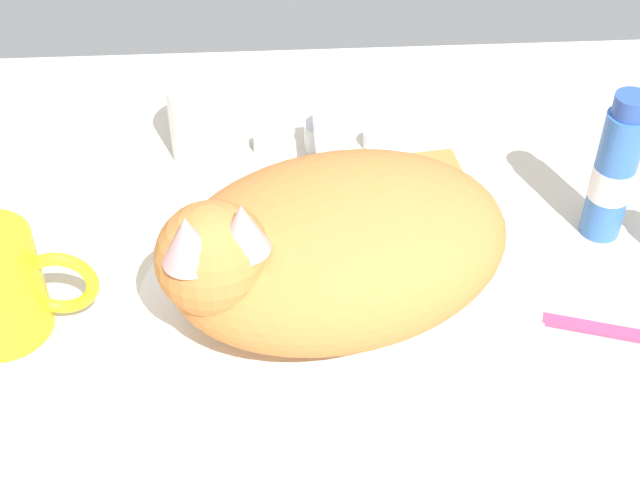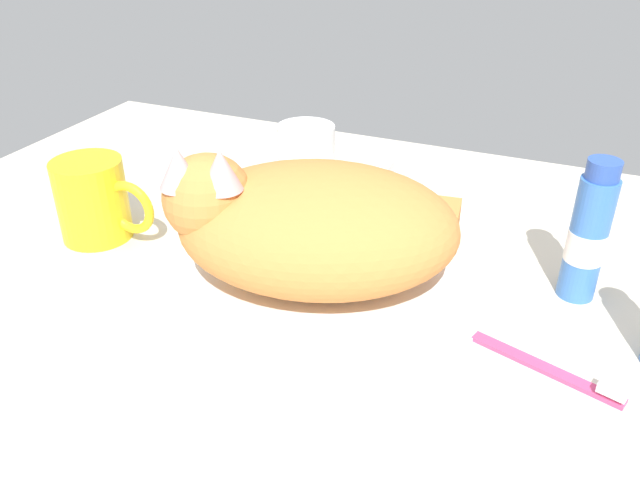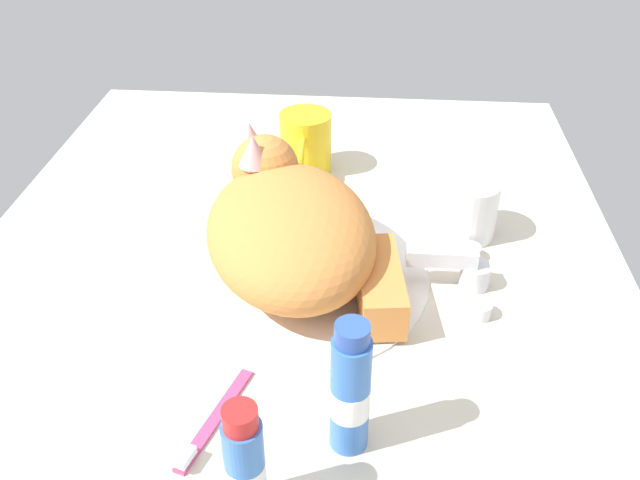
{
  "view_description": "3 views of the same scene",
  "coord_description": "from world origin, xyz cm",
  "views": [
    {
      "loc": [
        -4.59,
        -52.62,
        54.01
      ],
      "look_at": [
        -1.36,
        2.55,
        4.96
      ],
      "focal_mm": 51.75,
      "sensor_mm": 36.0,
      "label": 1
    },
    {
      "loc": [
        21.34,
        -49.63,
        35.82
      ],
      "look_at": [
        0.88,
        -1.51,
        5.94
      ],
      "focal_mm": 36.1,
      "sensor_mm": 36.0,
      "label": 2
    },
    {
      "loc": [
        64.12,
        8.56,
        50.54
      ],
      "look_at": [
        1.23,
        3.53,
        6.43
      ],
      "focal_mm": 37.95,
      "sensor_mm": 36.0,
      "label": 3
    }
  ],
  "objects": [
    {
      "name": "faucet",
      "position": [
        0.0,
        20.4,
        2.16
      ],
      "size": [
        13.68,
        10.03,
        5.01
      ],
      "color": "silver",
      "rests_on": "ground_plane"
    },
    {
      "name": "sink_basin",
      "position": [
        0.0,
        0.0,
        0.35
      ],
      "size": [
        33.12,
        33.12,
        0.7
      ],
      "primitive_type": "cylinder",
      "color": "white",
      "rests_on": "ground_plane"
    },
    {
      "name": "mouthwash_bottle",
      "position": [
        31.32,
        0.37,
        5.55
      ],
      "size": [
        3.32,
        3.32,
        11.99
      ],
      "color": "#3870C6",
      "rests_on": "ground_plane"
    },
    {
      "name": "toothpaste_bottle",
      "position": [
        23.91,
        7.95,
        6.59
      ],
      "size": [
        3.58,
        3.58,
        14.12
      ],
      "color": "#3870C6",
      "rests_on": "ground_plane"
    },
    {
      "name": "rinse_cup",
      "position": [
        -11.0,
        21.76,
        3.9
      ],
      "size": [
        7.51,
        7.51,
        7.79
      ],
      "color": "white",
      "rests_on": "ground_plane"
    },
    {
      "name": "ground_plane",
      "position": [
        0.0,
        0.0,
        -1.5
      ],
      "size": [
        110.0,
        82.5,
        3.0
      ],
      "primitive_type": "cube",
      "color": "beige"
    },
    {
      "name": "coffee_mug",
      "position": [
        -26.38,
        -0.86,
        4.56
      ],
      "size": [
        11.95,
        7.69,
        9.13
      ],
      "color": "yellow",
      "rests_on": "ground_plane"
    },
    {
      "name": "toothbrush",
      "position": [
        23.33,
        -4.96,
        0.53
      ],
      "size": [
        12.85,
        5.29,
        1.6
      ],
      "color": "#D83F72",
      "rests_on": "ground_plane"
    },
    {
      "name": "cat",
      "position": [
        -0.94,
        0.03,
        6.64
      ],
      "size": [
        31.31,
        26.65,
        14.39
      ],
      "color": "#D17F3D",
      "rests_on": "sink_basin"
    }
  ]
}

